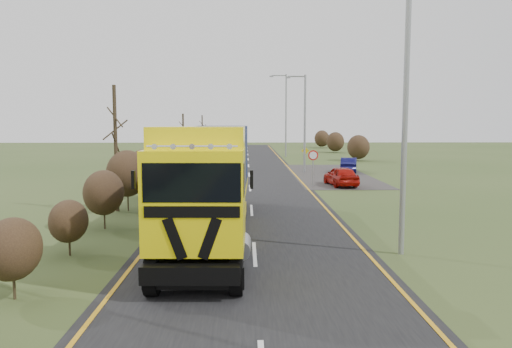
{
  "coord_description": "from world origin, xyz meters",
  "views": [
    {
      "loc": [
        -0.29,
        -19.97,
        4.37
      ],
      "look_at": [
        0.23,
        4.37,
        1.76
      ],
      "focal_mm": 35.0,
      "sensor_mm": 36.0,
      "label": 1
    }
  ],
  "objects": [
    {
      "name": "car_blue_sedan",
      "position": [
        8.5,
        22.08,
        0.62
      ],
      "size": [
        2.1,
        3.94,
        1.23
      ],
      "primitive_type": "imported",
      "rotation": [
        0.0,
        0.0,
        2.92
      ],
      "color": "#0B0B3F",
      "rests_on": "ground"
    },
    {
      "name": "lorry",
      "position": [
        -1.57,
        -0.97,
        2.39
      ],
      "size": [
        2.94,
        15.15,
        4.21
      ],
      "rotation": [
        0.0,
        0.0,
        -0.02
      ],
      "color": "black",
      "rests_on": "ground"
    },
    {
      "name": "road",
      "position": [
        0.0,
        10.0,
        0.01
      ],
      "size": [
        8.0,
        120.0,
        0.02
      ],
      "primitive_type": "cube",
      "color": "black",
      "rests_on": "ground"
    },
    {
      "name": "car_red_hatchback",
      "position": [
        6.11,
        13.09,
        0.66
      ],
      "size": [
        2.03,
        4.04,
        1.32
      ],
      "primitive_type": "imported",
      "rotation": [
        0.0,
        0.0,
        3.27
      ],
      "color": "#9E0E07",
      "rests_on": "ground"
    },
    {
      "name": "streetlight_mid",
      "position": [
        4.61,
        21.97,
        4.47
      ],
      "size": [
        1.75,
        0.18,
        8.16
      ],
      "color": "gray",
      "rests_on": "ground"
    },
    {
      "name": "layby",
      "position": [
        6.5,
        20.0,
        0.01
      ],
      "size": [
        6.0,
        18.0,
        0.02
      ],
      "primitive_type": "cube",
      "color": "#2F2C2A",
      "rests_on": "ground"
    },
    {
      "name": "streetlight_near",
      "position": [
        4.72,
        -4.05,
        4.7
      ],
      "size": [
        1.83,
        0.18,
        8.56
      ],
      "color": "gray",
      "rests_on": "ground"
    },
    {
      "name": "lane_markings",
      "position": [
        0.0,
        9.69,
        0.03
      ],
      "size": [
        7.52,
        116.0,
        0.01
      ],
      "color": "orange",
      "rests_on": "road"
    },
    {
      "name": "hedgerow",
      "position": [
        -6.0,
        7.89,
        1.62
      ],
      "size": [
        2.24,
        102.04,
        6.05
      ],
      "color": "black",
      "rests_on": "ground"
    },
    {
      "name": "warning_board",
      "position": [
        5.28,
        26.38,
        1.18
      ],
      "size": [
        0.74,
        0.11,
        1.93
      ],
      "color": "gray",
      "rests_on": "ground"
    },
    {
      "name": "streetlight_far",
      "position": [
        4.46,
        40.44,
        5.48
      ],
      "size": [
        2.1,
        0.2,
        9.9
      ],
      "color": "gray",
      "rests_on": "ground"
    },
    {
      "name": "ground",
      "position": [
        0.0,
        0.0,
        0.0
      ],
      "size": [
        160.0,
        160.0,
        0.0
      ],
      "primitive_type": "plane",
      "color": "#35491F",
      "rests_on": "ground"
    },
    {
      "name": "speed_sign",
      "position": [
        4.2,
        12.92,
        1.7
      ],
      "size": [
        0.67,
        0.1,
        2.41
      ],
      "color": "gray",
      "rests_on": "ground"
    }
  ]
}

